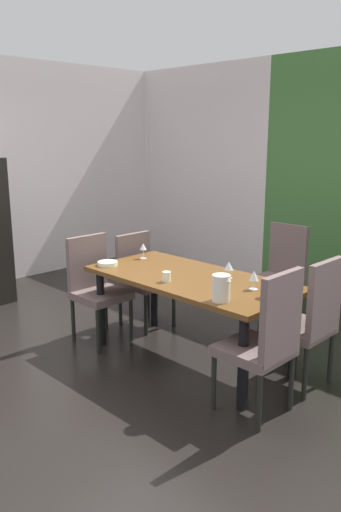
{
  "coord_description": "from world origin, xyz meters",
  "views": [
    {
      "loc": [
        3.17,
        -2.52,
        1.87
      ],
      "look_at": [
        0.2,
        0.46,
        0.85
      ],
      "focal_mm": 35.0,
      "sensor_mm": 36.0,
      "label": 1
    }
  ],
  "objects_px": {
    "serving_bowl_corner": "(275,290)",
    "cup_left": "(266,292)",
    "wine_glass_east": "(254,276)",
    "serving_bowl_front": "(108,263)",
    "cup_right": "(167,277)",
    "chair_head_far": "(281,270)",
    "wine_glass_center": "(229,266)",
    "chair_right_near": "(265,339)",
    "wine_glass_west": "(143,247)",
    "pitcher_north": "(221,288)",
    "chair_left_near": "(95,284)",
    "chair_right_far": "(309,318)",
    "chair_left_far": "(142,274)",
    "dining_table": "(191,287)"
  },
  "relations": [
    {
      "from": "dining_table",
      "to": "chair_left_near",
      "type": "bearing_deg",
      "value": -163.16
    },
    {
      "from": "dining_table",
      "to": "wine_glass_east",
      "type": "bearing_deg",
      "value": 7.4
    },
    {
      "from": "wine_glass_west",
      "to": "dining_table",
      "type": "bearing_deg",
      "value": -10.54
    },
    {
      "from": "wine_glass_east",
      "to": "cup_right",
      "type": "bearing_deg",
      "value": -152.58
    },
    {
      "from": "dining_table",
      "to": "chair_left_near",
      "type": "relative_size",
      "value": 1.84
    },
    {
      "from": "chair_left_near",
      "to": "wine_glass_west",
      "type": "relative_size",
      "value": 6.6
    },
    {
      "from": "chair_right_near",
      "to": "serving_bowl_corner",
      "type": "bearing_deg",
      "value": 26.52
    },
    {
      "from": "chair_head_far",
      "to": "chair_left_near",
      "type": "bearing_deg",
      "value": 58.46
    },
    {
      "from": "chair_right_near",
      "to": "cup_left",
      "type": "height_order",
      "value": "chair_right_near"
    },
    {
      "from": "serving_bowl_corner",
      "to": "chair_left_near",
      "type": "bearing_deg",
      "value": -166.39
    },
    {
      "from": "pitcher_north",
      "to": "wine_glass_center",
      "type": "bearing_deg",
      "value": 123.31
    },
    {
      "from": "chair_right_near",
      "to": "chair_left_far",
      "type": "bearing_deg",
      "value": 73.15
    },
    {
      "from": "chair_right_far",
      "to": "cup_left",
      "type": "xyz_separation_m",
      "value": [
        -0.18,
        -0.3,
        0.23
      ]
    },
    {
      "from": "wine_glass_west",
      "to": "pitcher_north",
      "type": "height_order",
      "value": "pitcher_north"
    },
    {
      "from": "cup_right",
      "to": "chair_head_far",
      "type": "bearing_deg",
      "value": 87.15
    },
    {
      "from": "chair_right_far",
      "to": "serving_bowl_front",
      "type": "height_order",
      "value": "chair_right_far"
    },
    {
      "from": "chair_left_far",
      "to": "wine_glass_east",
      "type": "distance_m",
      "value": 1.55
    },
    {
      "from": "cup_left",
      "to": "chair_right_far",
      "type": "bearing_deg",
      "value": 59.03
    },
    {
      "from": "wine_glass_east",
      "to": "serving_bowl_front",
      "type": "distance_m",
      "value": 1.39
    },
    {
      "from": "chair_left_near",
      "to": "chair_right_far",
      "type": "height_order",
      "value": "chair_right_far"
    },
    {
      "from": "wine_glass_west",
      "to": "cup_left",
      "type": "distance_m",
      "value": 1.5
    },
    {
      "from": "chair_right_far",
      "to": "pitcher_north",
      "type": "height_order",
      "value": "chair_right_far"
    },
    {
      "from": "chair_right_far",
      "to": "chair_left_far",
      "type": "bearing_deg",
      "value": 90.0
    },
    {
      "from": "chair_right_near",
      "to": "serving_bowl_front",
      "type": "xyz_separation_m",
      "value": [
        -1.71,
        0.02,
        0.2
      ]
    },
    {
      "from": "chair_right_near",
      "to": "chair_head_far",
      "type": "height_order",
      "value": "chair_right_near"
    },
    {
      "from": "wine_glass_center",
      "to": "chair_head_far",
      "type": "bearing_deg",
      "value": 100.75
    },
    {
      "from": "wine_glass_center",
      "to": "chair_right_near",
      "type": "bearing_deg",
      "value": -33.99
    },
    {
      "from": "chair_right_near",
      "to": "wine_glass_east",
      "type": "bearing_deg",
      "value": 45.46
    },
    {
      "from": "chair_right_near",
      "to": "chair_right_far",
      "type": "height_order",
      "value": "chair_right_near"
    },
    {
      "from": "cup_left",
      "to": "wine_glass_west",
      "type": "bearing_deg",
      "value": 173.89
    },
    {
      "from": "wine_glass_east",
      "to": "chair_right_near",
      "type": "bearing_deg",
      "value": -44.54
    },
    {
      "from": "chair_right_near",
      "to": "pitcher_north",
      "type": "bearing_deg",
      "value": 94.07
    },
    {
      "from": "wine_glass_center",
      "to": "wine_glass_east",
      "type": "relative_size",
      "value": 0.95
    },
    {
      "from": "cup_right",
      "to": "dining_table",
      "type": "bearing_deg",
      "value": 81.25
    },
    {
      "from": "wine_glass_east",
      "to": "serving_bowl_front",
      "type": "height_order",
      "value": "wine_glass_east"
    },
    {
      "from": "chair_right_near",
      "to": "chair_left_far",
      "type": "xyz_separation_m",
      "value": [
        -1.86,
        0.56,
        -0.04
      ]
    },
    {
      "from": "wine_glass_east",
      "to": "wine_glass_west",
      "type": "distance_m",
      "value": 1.31
    },
    {
      "from": "serving_bowl_corner",
      "to": "cup_left",
      "type": "bearing_deg",
      "value": -83.44
    },
    {
      "from": "pitcher_north",
      "to": "chair_head_far",
      "type": "bearing_deg",
      "value": 108.34
    },
    {
      "from": "chair_left_far",
      "to": "chair_head_far",
      "type": "bearing_deg",
      "value": 136.52
    },
    {
      "from": "chair_right_near",
      "to": "cup_left",
      "type": "distance_m",
      "value": 0.39
    },
    {
      "from": "serving_bowl_front",
      "to": "cup_left",
      "type": "xyz_separation_m",
      "value": [
        1.52,
        0.24,
        0.02
      ]
    },
    {
      "from": "dining_table",
      "to": "chair_head_far",
      "type": "xyz_separation_m",
      "value": [
        0.04,
        1.3,
        -0.11
      ]
    },
    {
      "from": "chair_head_far",
      "to": "cup_right",
      "type": "distance_m",
      "value": 1.56
    },
    {
      "from": "wine_glass_west",
      "to": "pitcher_north",
      "type": "xyz_separation_m",
      "value": [
        1.31,
        -0.44,
        -0.01
      ]
    },
    {
      "from": "cup_left",
      "to": "chair_left_far",
      "type": "bearing_deg",
      "value": 169.72
    },
    {
      "from": "pitcher_north",
      "to": "chair_left_near",
      "type": "bearing_deg",
      "value": 179.01
    },
    {
      "from": "dining_table",
      "to": "chair_right_far",
      "type": "height_order",
      "value": "chair_right_far"
    },
    {
      "from": "dining_table",
      "to": "pitcher_north",
      "type": "xyz_separation_m",
      "value": [
        0.57,
        -0.31,
        0.18
      ]
    },
    {
      "from": "wine_glass_west",
      "to": "serving_bowl_front",
      "type": "relative_size",
      "value": 0.82
    }
  ]
}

